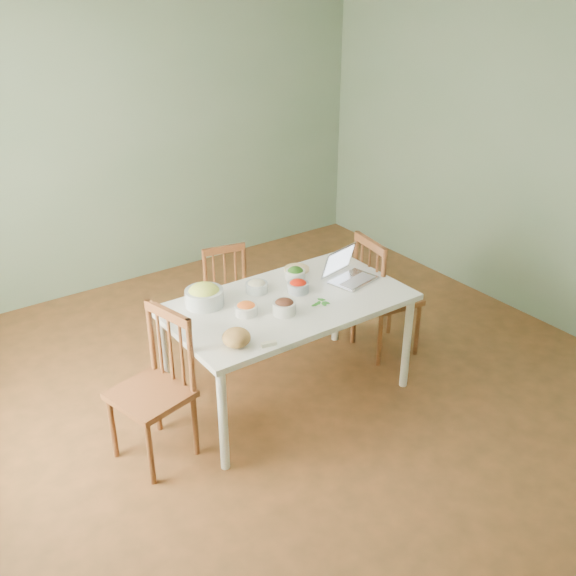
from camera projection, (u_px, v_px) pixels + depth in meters
floor at (287, 388)px, 5.04m from camera, size 5.00×5.00×0.00m
ceiling at (287, 7)px, 3.82m from camera, size 5.00×5.00×0.00m
wall_back at (136, 146)px, 6.26m from camera, size 5.00×0.00×2.70m
wall_right at (521, 164)px, 5.72m from camera, size 0.00×5.00×2.70m
dining_table at (288, 349)px, 4.80m from camera, size 1.71×0.96×0.80m
chair_far at (233, 304)px, 5.33m from camera, size 0.46×0.44×0.89m
chair_left at (150, 391)px, 4.14m from camera, size 0.53×0.54×1.02m
chair_right at (387, 294)px, 5.33m from camera, size 0.49×0.51×1.02m
bread_boule at (236, 338)px, 4.06m from camera, size 0.23×0.23×0.12m
butter_stick at (269, 344)px, 4.08m from camera, size 0.10×0.05×0.03m
bowl_squash at (204, 295)px, 4.53m from camera, size 0.35×0.35×0.16m
bowl_carrot at (246, 308)px, 4.43m from camera, size 0.16×0.16×0.09m
bowl_onion at (257, 286)px, 4.73m from camera, size 0.18×0.18×0.09m
bowl_mushroom at (284, 307)px, 4.43m from camera, size 0.18×0.18×0.11m
bowl_redpep at (298, 286)px, 4.72m from camera, size 0.17×0.17×0.09m
bowl_broccoli at (295, 273)px, 4.91m from camera, size 0.17×0.17×0.09m
flatbread at (297, 269)px, 5.07m from camera, size 0.24×0.24×0.02m
basil_bunch at (319, 302)px, 4.58m from camera, size 0.17×0.17×0.02m
laptop at (354, 267)px, 4.85m from camera, size 0.39×0.36×0.23m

